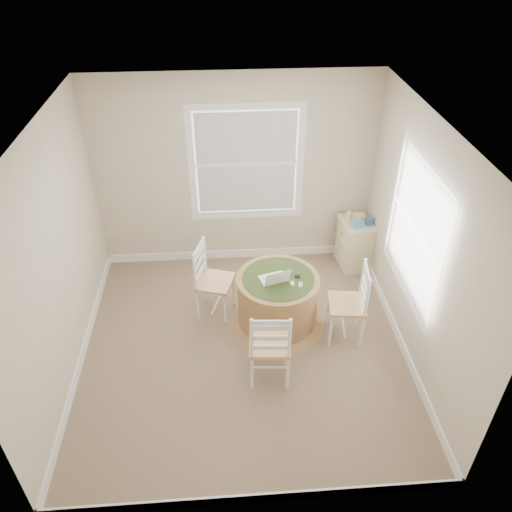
{
  "coord_description": "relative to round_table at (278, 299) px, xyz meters",
  "views": [
    {
      "loc": [
        -0.16,
        -4.01,
        4.16
      ],
      "look_at": [
        0.17,
        0.45,
        0.96
      ],
      "focal_mm": 35.0,
      "sensor_mm": 36.0,
      "label": 1
    }
  ],
  "objects": [
    {
      "name": "round_table",
      "position": [
        0.0,
        0.0,
        0.0
      ],
      "size": [
        1.13,
        1.13,
        0.68
      ],
      "rotation": [
        0.0,
        0.0,
        -0.13
      ],
      "color": "#9E7047",
      "rests_on": "ground"
    },
    {
      "name": "phone",
      "position": [
        0.23,
        -0.13,
        0.31
      ],
      "size": [
        0.06,
        0.1,
        0.02
      ],
      "primitive_type": "cube",
      "rotation": [
        0.0,
        0.0,
        -0.13
      ],
      "color": "#B7BABF",
      "rests_on": "round_table"
    },
    {
      "name": "tissue_box",
      "position": [
        1.14,
        1.01,
        0.37
      ],
      "size": [
        0.13,
        0.13,
        0.1
      ],
      "primitive_type": "cube",
      "rotation": [
        0.0,
        0.0,
        0.12
      ],
      "color": "#5698C5",
      "rests_on": "corner_chest"
    },
    {
      "name": "chair_left",
      "position": [
        -0.72,
        0.25,
        0.1
      ],
      "size": [
        0.51,
        0.52,
        0.95
      ],
      "primitive_type": null,
      "rotation": [
        0.0,
        0.0,
        1.27
      ],
      "color": "white",
      "rests_on": "ground"
    },
    {
      "name": "box_blue",
      "position": [
        1.29,
        1.04,
        0.38
      ],
      "size": [
        0.09,
        0.09,
        0.12
      ],
      "primitive_type": "cube",
      "rotation": [
        0.0,
        0.0,
        0.12
      ],
      "color": "#365FA3",
      "rests_on": "corner_chest"
    },
    {
      "name": "keys",
      "position": [
        0.22,
        0.01,
        0.31
      ],
      "size": [
        0.07,
        0.06,
        0.02
      ],
      "primitive_type": "cube",
      "rotation": [
        0.0,
        0.0,
        -0.13
      ],
      "color": "black",
      "rests_on": "round_table"
    },
    {
      "name": "cup_cream",
      "position": [
        1.1,
        1.21,
        0.36
      ],
      "size": [
        0.07,
        0.07,
        0.09
      ],
      "primitive_type": "cylinder",
      "color": "beige",
      "rests_on": "corner_chest"
    },
    {
      "name": "room",
      "position": [
        -0.25,
        -0.23,
        0.93
      ],
      "size": [
        3.64,
        3.64,
        2.64
      ],
      "color": "#7B654E",
      "rests_on": "ground"
    },
    {
      "name": "box_yellow",
      "position": [
        1.2,
        1.16,
        0.35
      ],
      "size": [
        0.16,
        0.12,
        0.06
      ],
      "primitive_type": "cube",
      "rotation": [
        0.0,
        0.0,
        0.12
      ],
      "color": "#EFDC54",
      "rests_on": "corner_chest"
    },
    {
      "name": "corner_chest",
      "position": [
        1.17,
        1.11,
        -0.03
      ],
      "size": [
        0.45,
        0.56,
        0.69
      ],
      "rotation": [
        0.0,
        0.0,
        0.12
      ],
      "color": "beige",
      "rests_on": "ground"
    },
    {
      "name": "laptop",
      "position": [
        -0.05,
        -0.04,
        0.33
      ],
      "size": [
        0.36,
        0.33,
        0.21
      ],
      "rotation": [
        0.0,
        0.0,
        3.43
      ],
      "color": "white",
      "rests_on": "round_table"
    },
    {
      "name": "chair_right",
      "position": [
        0.75,
        -0.26,
        0.1
      ],
      "size": [
        0.45,
        0.46,
        0.95
      ],
      "primitive_type": null,
      "rotation": [
        0.0,
        0.0,
        -1.69
      ],
      "color": "white",
      "rests_on": "ground"
    },
    {
      "name": "chair_near",
      "position": [
        -0.17,
        -0.81,
        0.1
      ],
      "size": [
        0.45,
        0.43,
        0.95
      ],
      "primitive_type": null,
      "rotation": [
        0.0,
        0.0,
        3.07
      ],
      "color": "white",
      "rests_on": "ground"
    },
    {
      "name": "mouse",
      "position": [
        0.14,
        -0.11,
        0.31
      ],
      "size": [
        0.06,
        0.09,
        0.03
      ],
      "primitive_type": "ellipsoid",
      "rotation": [
        0.0,
        0.0,
        -0.13
      ],
      "color": "white",
      "rests_on": "round_table"
    }
  ]
}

